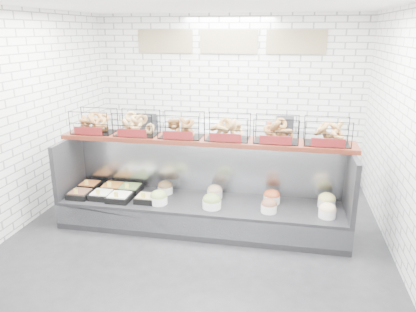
# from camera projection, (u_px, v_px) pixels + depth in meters

# --- Properties ---
(ground) EXTENTS (5.50, 5.50, 0.00)m
(ground) POSITION_uv_depth(u_px,v_px,m) (197.00, 237.00, 5.53)
(ground) COLOR black
(ground) RESTS_ON ground
(room_shell) EXTENTS (5.02, 5.51, 3.01)m
(room_shell) POSITION_uv_depth(u_px,v_px,m) (205.00, 79.00, 5.49)
(room_shell) COLOR white
(room_shell) RESTS_ON ground
(display_case) EXTENTS (4.00, 0.90, 1.20)m
(display_case) POSITION_uv_depth(u_px,v_px,m) (201.00, 204.00, 5.76)
(display_case) COLOR black
(display_case) RESTS_ON ground
(bagel_shelf) EXTENTS (4.10, 0.50, 0.40)m
(bagel_shelf) POSITION_uv_depth(u_px,v_px,m) (204.00, 129.00, 5.61)
(bagel_shelf) COLOR #43160E
(bagel_shelf) RESTS_ON display_case
(prep_counter) EXTENTS (4.00, 0.60, 1.20)m
(prep_counter) POSITION_uv_depth(u_px,v_px,m) (224.00, 153.00, 7.67)
(prep_counter) COLOR #93969B
(prep_counter) RESTS_ON ground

